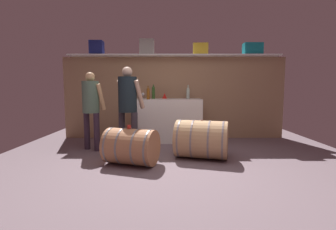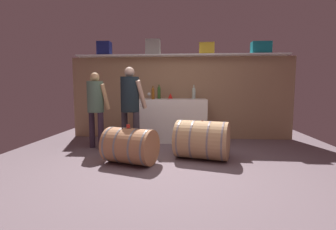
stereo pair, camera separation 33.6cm
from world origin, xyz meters
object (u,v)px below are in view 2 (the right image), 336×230
wine_bottle_clear (194,93)px  red_funnel (170,96)px  tasting_cup (128,126)px  toolcase_teal (261,48)px  toolcase_navy (104,49)px  visitor_tasting (96,102)px  wine_bottle_green (159,92)px  wine_glass (149,94)px  work_cabinet (173,120)px  winemaker_pouring (130,101)px  wine_barrel_near (130,146)px  wine_bottle_amber (153,93)px  wine_barrel_far (202,140)px  toolcase_yellow (207,49)px  toolcase_grey (153,47)px

wine_bottle_clear → red_funnel: size_ratio=2.56×
tasting_cup → toolcase_teal: bearing=38.4°
toolcase_navy → visitor_tasting: (0.16, -1.08, -1.20)m
wine_bottle_green → wine_glass: (-0.25, 0.14, -0.05)m
work_cabinet → red_funnel: 0.58m
tasting_cup → winemaker_pouring: (-0.12, 0.67, 0.37)m
wine_barrel_near → visitor_tasting: visitor_tasting is taller
wine_bottle_clear → wine_glass: wine_bottle_clear is taller
toolcase_navy → wine_bottle_clear: bearing=-5.6°
work_cabinet → wine_bottle_amber: bearing=-151.8°
wine_bottle_amber → wine_barrel_far: 1.74m
wine_bottle_green → wine_glass: size_ratio=2.31×
toolcase_navy → wine_bottle_amber: bearing=-23.7°
wine_bottle_amber → wine_barrel_near: 1.76m
wine_barrel_far → visitor_tasting: bearing=179.5°
toolcase_yellow → toolcase_teal: size_ratio=0.80×
toolcase_navy → wine_bottle_green: (1.30, -0.16, -1.01)m
visitor_tasting → toolcase_navy: bearing=128.9°
wine_bottle_green → work_cabinet: bearing=-14.1°
wine_barrel_far → tasting_cup: wine_barrel_far is taller
toolcase_teal → wine_bottle_amber: toolcase_teal is taller
toolcase_teal → wine_bottle_green: size_ratio=1.31×
tasting_cup → visitor_tasting: (-0.87, 0.94, 0.32)m
wine_bottle_clear → winemaker_pouring: 1.72m
wine_glass → red_funnel: size_ratio=1.14×
toolcase_grey → wine_glass: (-0.10, -0.02, -1.08)m
wine_glass → winemaker_pouring: bearing=-96.2°
toolcase_grey → wine_bottle_green: size_ratio=1.08×
wine_barrel_near → wine_bottle_green: bearing=100.4°
toolcase_yellow → red_funnel: bearing=-171.8°
toolcase_yellow → visitor_tasting: size_ratio=0.22×
toolcase_navy → toolcase_yellow: 2.38m
toolcase_teal → wine_bottle_amber: size_ratio=1.45×
toolcase_yellow → wine_bottle_clear: size_ratio=1.07×
work_cabinet → winemaker_pouring: size_ratio=0.94×
toolcase_yellow → wine_bottle_amber: size_ratio=1.16×
wine_barrel_far → wine_bottle_green: bearing=136.5°
wine_bottle_clear → wine_bottle_amber: size_ratio=1.08×
wine_bottle_clear → red_funnel: (-0.54, 0.06, -0.07)m
red_funnel → work_cabinet: bearing=-67.6°
wine_barrel_near → wine_bottle_clear: bearing=79.4°
wine_bottle_clear → tasting_cup: (-1.07, -1.91, -0.49)m
tasting_cup → toolcase_navy: bearing=116.9°
toolcase_teal → work_cabinet: bearing=-173.1°
wine_glass → tasting_cup: bearing=-90.7°
wine_bottle_clear → toolcase_yellow: bearing=22.2°
wine_barrel_near → visitor_tasting: (-0.89, 0.94, 0.63)m
toolcase_navy → tasting_cup: (1.03, -2.02, -1.51)m
wine_bottle_green → tasting_cup: 1.95m
work_cabinet → wine_bottle_green: wine_bottle_green is taller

